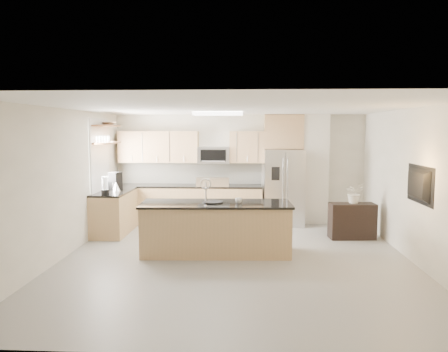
# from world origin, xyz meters

# --- Properties ---
(floor) EXTENTS (6.50, 6.50, 0.00)m
(floor) POSITION_xyz_m (0.00, 0.00, 0.00)
(floor) COLOR gray
(floor) RESTS_ON ground
(ceiling) EXTENTS (6.00, 6.50, 0.02)m
(ceiling) POSITION_xyz_m (0.00, 0.00, 2.60)
(ceiling) COLOR white
(ceiling) RESTS_ON wall_back
(wall_back) EXTENTS (6.00, 0.02, 2.60)m
(wall_back) POSITION_xyz_m (0.00, 3.25, 1.30)
(wall_back) COLOR silver
(wall_back) RESTS_ON floor
(wall_front) EXTENTS (6.00, 0.02, 2.60)m
(wall_front) POSITION_xyz_m (0.00, -3.25, 1.30)
(wall_front) COLOR silver
(wall_front) RESTS_ON floor
(wall_left) EXTENTS (0.02, 6.50, 2.60)m
(wall_left) POSITION_xyz_m (-3.00, 0.00, 1.30)
(wall_left) COLOR silver
(wall_left) RESTS_ON floor
(wall_right) EXTENTS (0.02, 6.50, 2.60)m
(wall_right) POSITION_xyz_m (3.00, 0.00, 1.30)
(wall_right) COLOR silver
(wall_right) RESTS_ON floor
(back_counter) EXTENTS (3.55, 0.66, 1.44)m
(back_counter) POSITION_xyz_m (-1.23, 2.93, 0.47)
(back_counter) COLOR tan
(back_counter) RESTS_ON floor
(left_counter) EXTENTS (0.66, 1.50, 0.92)m
(left_counter) POSITION_xyz_m (-2.67, 1.85, 0.46)
(left_counter) COLOR tan
(left_counter) RESTS_ON floor
(range) EXTENTS (0.76, 0.64, 1.14)m
(range) POSITION_xyz_m (-0.60, 2.92, 0.47)
(range) COLOR black
(range) RESTS_ON floor
(upper_cabinets) EXTENTS (3.50, 0.33, 0.75)m
(upper_cabinets) POSITION_xyz_m (-1.30, 3.09, 1.83)
(upper_cabinets) COLOR tan
(upper_cabinets) RESTS_ON wall_back
(microwave) EXTENTS (0.76, 0.40, 0.40)m
(microwave) POSITION_xyz_m (-0.60, 3.04, 1.63)
(microwave) COLOR silver
(microwave) RESTS_ON upper_cabinets
(refrigerator) EXTENTS (0.92, 0.78, 1.78)m
(refrigerator) POSITION_xyz_m (1.06, 2.87, 0.89)
(refrigerator) COLOR silver
(refrigerator) RESTS_ON floor
(partition_column) EXTENTS (0.60, 0.30, 2.60)m
(partition_column) POSITION_xyz_m (1.82, 3.10, 1.30)
(partition_column) COLOR white
(partition_column) RESTS_ON floor
(window) EXTENTS (0.04, 1.15, 1.65)m
(window) POSITION_xyz_m (-2.98, 1.85, 1.65)
(window) COLOR white
(window) RESTS_ON wall_left
(shelf_lower) EXTENTS (0.30, 1.20, 0.04)m
(shelf_lower) POSITION_xyz_m (-2.85, 1.95, 1.95)
(shelf_lower) COLOR brown
(shelf_lower) RESTS_ON wall_left
(shelf_upper) EXTENTS (0.30, 1.20, 0.04)m
(shelf_upper) POSITION_xyz_m (-2.85, 1.95, 2.32)
(shelf_upper) COLOR brown
(shelf_upper) RESTS_ON wall_left
(ceiling_fixture) EXTENTS (1.00, 0.50, 0.06)m
(ceiling_fixture) POSITION_xyz_m (-0.40, 1.60, 2.56)
(ceiling_fixture) COLOR white
(ceiling_fixture) RESTS_ON ceiling
(island) EXTENTS (2.73, 1.09, 1.35)m
(island) POSITION_xyz_m (-0.36, 0.36, 0.47)
(island) COLOR tan
(island) RESTS_ON floor
(credenza) EXTENTS (0.94, 0.45, 0.73)m
(credenza) POSITION_xyz_m (2.36, 1.60, 0.37)
(credenza) COLOR black
(credenza) RESTS_ON floor
(cup) EXTENTS (0.13, 0.13, 0.10)m
(cup) POSITION_xyz_m (0.05, 0.34, 0.98)
(cup) COLOR white
(cup) RESTS_ON island
(platter) EXTENTS (0.48, 0.48, 0.02)m
(platter) POSITION_xyz_m (-0.42, 0.37, 0.94)
(platter) COLOR black
(platter) RESTS_ON island
(blender) EXTENTS (0.16, 0.16, 0.37)m
(blender) POSITION_xyz_m (-2.67, 1.25, 1.08)
(blender) COLOR black
(blender) RESTS_ON left_counter
(kettle) EXTENTS (0.18, 0.18, 0.23)m
(kettle) POSITION_xyz_m (-2.62, 1.83, 1.02)
(kettle) COLOR silver
(kettle) RESTS_ON left_counter
(coffee_maker) EXTENTS (0.27, 0.30, 0.39)m
(coffee_maker) POSITION_xyz_m (-2.69, 2.01, 1.11)
(coffee_maker) COLOR black
(coffee_maker) RESTS_ON left_counter
(bowl) EXTENTS (0.46, 0.46, 0.09)m
(bowl) POSITION_xyz_m (-2.85, 2.14, 2.38)
(bowl) COLOR silver
(bowl) RESTS_ON shelf_upper
(flower_vase) EXTENTS (0.72, 0.67, 0.65)m
(flower_vase) POSITION_xyz_m (2.40, 1.64, 1.06)
(flower_vase) COLOR white
(flower_vase) RESTS_ON credenza
(television) EXTENTS (0.14, 1.08, 0.62)m
(television) POSITION_xyz_m (2.91, -0.20, 1.35)
(television) COLOR black
(television) RESTS_ON wall_right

